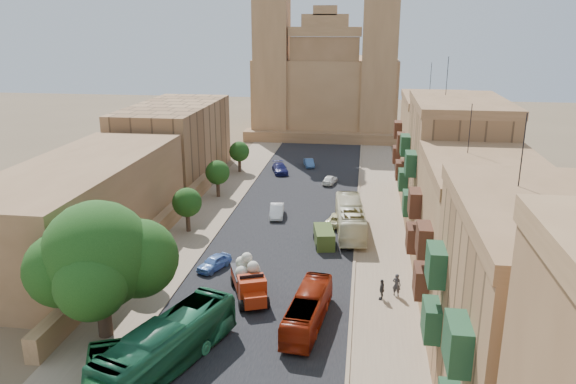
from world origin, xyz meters
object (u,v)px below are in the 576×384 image
(street_tree_b, at_px, (187,203))
(bus_green_north, at_px, (167,345))
(street_tree_a, at_px, (141,246))
(car_white_a, at_px, (277,211))
(pedestrian_a, at_px, (397,285))
(red_truck, at_px, (249,279))
(ficus_tree, at_px, (100,259))
(car_white_b, at_px, (330,180))
(street_tree_d, at_px, (239,152))
(church, at_px, (326,83))
(car_blue_a, at_px, (214,262))
(olive_pickup, at_px, (324,237))
(car_cream, at_px, (338,219))
(street_tree_c, at_px, (218,173))
(car_dkblue, at_px, (280,168))
(car_blue_b, at_px, (309,163))
(pedestrian_c, at_px, (382,289))
(bus_cream_east, at_px, (350,218))
(bus_red_east, at_px, (308,310))

(street_tree_b, distance_m, bus_green_north, 23.82)
(street_tree_a, height_order, car_white_a, street_tree_a)
(street_tree_a, bearing_deg, pedestrian_a, 1.59)
(red_truck, distance_m, car_white_a, 18.82)
(red_truck, distance_m, pedestrian_a, 11.47)
(ficus_tree, distance_m, street_tree_b, 20.17)
(car_white_a, relative_size, car_white_b, 1.19)
(bus_green_north, bearing_deg, street_tree_d, 117.43)
(church, height_order, pedestrian_a, church)
(ficus_tree, distance_m, car_blue_a, 13.25)
(olive_pickup, height_order, car_cream, olive_pickup)
(car_white_b, bearing_deg, street_tree_c, 41.61)
(car_white_a, bearing_deg, pedestrian_a, -60.49)
(car_dkblue, bearing_deg, car_blue_b, 31.91)
(car_blue_a, bearing_deg, car_white_a, 101.17)
(bus_green_north, xyz_separation_m, pedestrian_a, (14.39, 11.57, -0.65))
(street_tree_c, distance_m, pedestrian_c, 30.99)
(street_tree_c, xyz_separation_m, car_dkblue, (5.79, 12.09, -2.35))
(olive_pickup, relative_size, pedestrian_a, 2.25)
(car_dkblue, bearing_deg, bus_cream_east, -80.98)
(car_white_b, bearing_deg, bus_green_north, 92.47)
(church, bearing_deg, pedestrian_c, -82.13)
(street_tree_c, height_order, bus_cream_east, street_tree_c)
(street_tree_b, height_order, street_tree_c, street_tree_b)
(olive_pickup, distance_m, bus_cream_east, 4.56)
(street_tree_b, bearing_deg, street_tree_d, 90.00)
(car_cream, bearing_deg, car_blue_a, 63.34)
(bus_cream_east, relative_size, car_blue_b, 3.12)
(bus_cream_east, distance_m, car_blue_a, 15.55)
(car_cream, bearing_deg, pedestrian_c, 116.40)
(street_tree_c, relative_size, bus_green_north, 0.40)
(street_tree_d, relative_size, pedestrian_c, 2.62)
(car_white_b, relative_size, car_blue_b, 0.99)
(red_truck, distance_m, car_blue_b, 41.43)
(olive_pickup, bearing_deg, street_tree_d, 118.50)
(red_truck, bearing_deg, pedestrian_a, 8.57)
(bus_red_east, distance_m, car_blue_a, 12.21)
(street_tree_a, relative_size, pedestrian_a, 2.66)
(church, bearing_deg, car_dkblue, -97.85)
(street_tree_d, distance_m, car_white_b, 14.11)
(church, distance_m, car_dkblue, 32.06)
(pedestrian_c, bearing_deg, bus_green_north, -38.82)
(car_blue_b, relative_size, pedestrian_a, 1.89)
(car_white_a, height_order, pedestrian_c, pedestrian_c)
(church, distance_m, street_tree_c, 44.25)
(street_tree_b, bearing_deg, ficus_tree, -88.33)
(street_tree_b, height_order, pedestrian_a, street_tree_b)
(street_tree_c, height_order, car_white_a, street_tree_c)
(street_tree_a, relative_size, olive_pickup, 1.18)
(church, xyz_separation_m, car_cream, (5.00, -50.59, -8.93))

